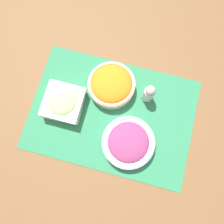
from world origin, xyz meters
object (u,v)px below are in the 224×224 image
carrot_bowl (112,85)px  cucumber_bowl (63,103)px  onion_bowl (128,142)px  pepper_shaker (149,93)px

carrot_bowl → cucumber_bowl: bearing=-143.9°
onion_bowl → cucumber_bowl: size_ratio=1.32×
cucumber_bowl → pepper_shaker: (0.27, 0.10, 0.02)m
onion_bowl → pepper_shaker: size_ratio=1.84×
carrot_bowl → pepper_shaker: size_ratio=1.74×
onion_bowl → pepper_shaker: (0.03, 0.17, 0.02)m
cucumber_bowl → pepper_shaker: pepper_shaker is taller
onion_bowl → carrot_bowl: bearing=120.4°
pepper_shaker → carrot_bowl: bearing=179.0°
carrot_bowl → pepper_shaker: 0.13m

